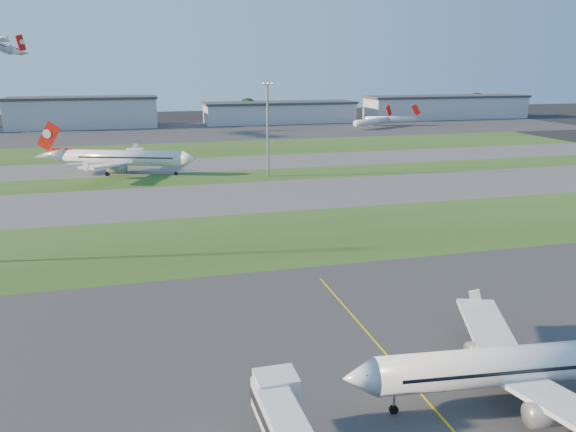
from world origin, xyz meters
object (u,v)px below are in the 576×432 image
object	(u,v)px
airliner_parked	(524,365)
mini_jet_far	(391,119)
light_mast_centre	(268,123)
mini_jet_near	(373,122)
airliner_taxiing	(123,158)

from	to	relation	value
airliner_parked	mini_jet_far	distance (m)	248.00
airliner_parked	mini_jet_far	xyz separation A→B (m)	(93.37, 229.75, -0.43)
airliner_parked	light_mast_centre	world-z (taller)	light_mast_centre
airliner_parked	mini_jet_far	bearing A→B (deg)	73.77
mini_jet_far	light_mast_centre	xyz separation A→B (m)	(-91.66, -117.87, 11.53)
mini_jet_near	mini_jet_far	size ratio (longest dim) A/B	0.91
airliner_taxiing	light_mast_centre	world-z (taller)	light_mast_centre
airliner_taxiing	mini_jet_near	bearing A→B (deg)	-120.51
airliner_taxiing	mini_jet_near	xyz separation A→B (m)	(116.54, 94.69, -1.36)
airliner_taxiing	light_mast_centre	bearing A→B (deg)	-178.58
airliner_taxiing	mini_jet_far	distance (m)	167.31
light_mast_centre	mini_jet_near	bearing A→B (deg)	54.37
mini_jet_near	light_mast_centre	xyz separation A→B (m)	(-77.50, -108.12, 11.53)
airliner_parked	mini_jet_near	bearing A→B (deg)	76.09
mini_jet_near	mini_jet_far	distance (m)	17.20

